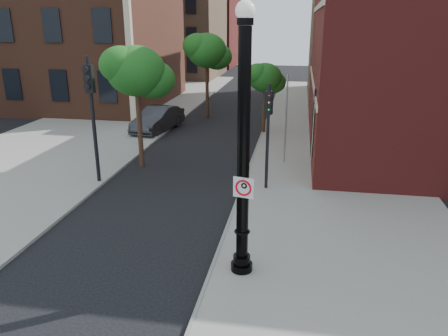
% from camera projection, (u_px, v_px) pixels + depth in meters
% --- Properties ---
extents(ground, '(120.00, 120.00, 0.00)m').
position_uv_depth(ground, '(151.00, 253.00, 13.53)').
color(ground, black).
rests_on(ground, ground).
extents(sidewalk_right, '(8.00, 60.00, 0.12)m').
position_uv_depth(sidewalk_right, '(331.00, 163.00, 21.87)').
color(sidewalk_right, gray).
rests_on(sidewalk_right, ground).
extents(sidewalk_left, '(10.00, 50.00, 0.12)m').
position_uv_depth(sidewalk_left, '(114.00, 118.00, 31.76)').
color(sidewalk_left, gray).
rests_on(sidewalk_left, ground).
extents(curb_edge, '(0.10, 60.00, 0.14)m').
position_uv_depth(curb_edge, '(253.00, 159.00, 22.50)').
color(curb_edge, gray).
rests_on(curb_edge, ground).
extents(bg_building_tan_a, '(12.00, 12.00, 12.00)m').
position_uv_depth(bg_building_tan_a, '(172.00, 27.00, 54.58)').
color(bg_building_tan_a, brown).
rests_on(bg_building_tan_a, ground).
extents(bg_building_red, '(12.00, 12.00, 10.00)m').
position_uv_depth(bg_building_red, '(197.00, 32.00, 67.96)').
color(bg_building_red, maroon).
rests_on(bg_building_red, ground).
extents(bg_building_tan_b, '(22.00, 14.00, 14.00)m').
position_uv_depth(bg_building_tan_b, '(445.00, 18.00, 36.67)').
color(bg_building_tan_b, brown).
rests_on(bg_building_tan_b, ground).
extents(lamppost, '(0.62, 0.62, 7.31)m').
position_uv_depth(lamppost, '(243.00, 161.00, 11.38)').
color(lamppost, black).
rests_on(lamppost, ground).
extents(no_parking_sign, '(0.56, 0.15, 0.56)m').
position_uv_depth(no_parking_sign, '(243.00, 188.00, 11.42)').
color(no_parking_sign, white).
rests_on(no_parking_sign, ground).
extents(parked_car, '(2.43, 4.96, 1.57)m').
position_uv_depth(parked_car, '(158.00, 119.00, 28.18)').
color(parked_car, '#2B2B30').
rests_on(parked_car, ground).
extents(traffic_signal_left, '(0.37, 0.46, 5.49)m').
position_uv_depth(traffic_signal_left, '(91.00, 100.00, 18.12)').
color(traffic_signal_left, black).
rests_on(traffic_signal_left, ground).
extents(traffic_signal_right, '(0.35, 0.39, 4.48)m').
position_uv_depth(traffic_signal_right, '(268.00, 121.00, 17.56)').
color(traffic_signal_right, black).
rests_on(traffic_signal_right, ground).
extents(utility_pole, '(0.09, 0.09, 4.42)m').
position_uv_depth(utility_pole, '(286.00, 121.00, 21.15)').
color(utility_pole, '#999999').
rests_on(utility_pole, ground).
extents(street_tree_a, '(3.21, 2.90, 5.79)m').
position_uv_depth(street_tree_a, '(137.00, 72.00, 20.09)').
color(street_tree_a, '#362016').
rests_on(street_tree_a, ground).
extents(street_tree_b, '(3.34, 3.02, 6.02)m').
position_uv_depth(street_tree_b, '(207.00, 51.00, 30.83)').
color(street_tree_b, '#362016').
rests_on(street_tree_b, ground).
extents(street_tree_c, '(2.44, 2.21, 4.40)m').
position_uv_depth(street_tree_c, '(266.00, 78.00, 26.67)').
color(street_tree_c, '#362016').
rests_on(street_tree_c, ground).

